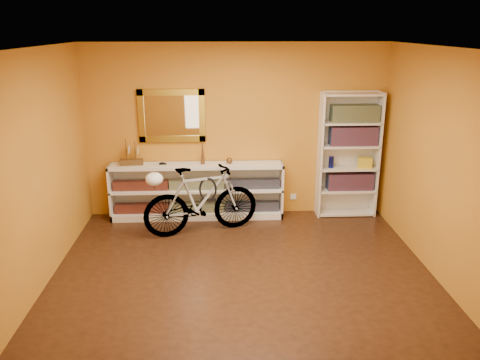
{
  "coord_description": "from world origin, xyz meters",
  "views": [
    {
      "loc": [
        -0.26,
        -5.09,
        2.81
      ],
      "look_at": [
        0.0,
        0.7,
        0.95
      ],
      "focal_mm": 35.94,
      "sensor_mm": 36.0,
      "label": 1
    }
  ],
  "objects_px": {
    "console_unit": "(197,191)",
    "helmet": "(154,179)",
    "bookcase": "(348,155)",
    "bicycle": "(201,200)"
  },
  "relations": [
    {
      "from": "console_unit",
      "to": "helmet",
      "type": "bearing_deg",
      "value": -124.83
    },
    {
      "from": "console_unit",
      "to": "helmet",
      "type": "xyz_separation_m",
      "value": [
        -0.53,
        -0.76,
        0.44
      ]
    },
    {
      "from": "bookcase",
      "to": "bicycle",
      "type": "height_order",
      "value": "bookcase"
    },
    {
      "from": "console_unit",
      "to": "bookcase",
      "type": "xyz_separation_m",
      "value": [
        2.29,
        0.03,
        0.52
      ]
    },
    {
      "from": "console_unit",
      "to": "helmet",
      "type": "height_order",
      "value": "helmet"
    },
    {
      "from": "bookcase",
      "to": "helmet",
      "type": "relative_size",
      "value": 7.93
    },
    {
      "from": "console_unit",
      "to": "bicycle",
      "type": "relative_size",
      "value": 1.55
    },
    {
      "from": "bookcase",
      "to": "bicycle",
      "type": "xyz_separation_m",
      "value": [
        -2.21,
        -0.6,
        -0.46
      ]
    },
    {
      "from": "bookcase",
      "to": "helmet",
      "type": "distance_m",
      "value": 2.93
    },
    {
      "from": "console_unit",
      "to": "bicycle",
      "type": "distance_m",
      "value": 0.59
    }
  ]
}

